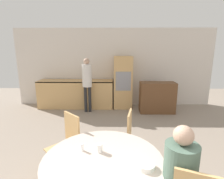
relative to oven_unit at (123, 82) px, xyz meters
The scene contains 12 objects.
wall_back 0.63m from the oven_unit, 131.06° to the left, with size 6.67×0.05×2.60m.
kitchen_counter 1.60m from the oven_unit, behind, with size 2.44×0.60×0.91m.
oven_unit is the anchor object (origin of this frame).
sideboard 1.21m from the oven_unit, 25.48° to the right, with size 1.05×0.45×0.94m.
dining_table 4.02m from the oven_unit, 95.66° to the right, with size 1.31×1.31×0.74m.
chair_far_left 3.44m from the oven_unit, 106.70° to the right, with size 0.57×0.57×0.95m.
chair_far_right 3.12m from the oven_unit, 92.28° to the right, with size 0.47×0.47×0.95m.
person_seated 4.30m from the oven_unit, 85.55° to the right, with size 0.30×0.36×1.25m.
person_standing 1.22m from the oven_unit, 156.00° to the right, with size 0.29×0.29×1.65m.
cup 3.90m from the oven_unit, 96.45° to the right, with size 0.07×0.07×0.10m.
bowl_near 4.15m from the oven_unit, 89.40° to the right, with size 0.17×0.17×0.05m.
salt_shaker 3.90m from the oven_unit, 99.47° to the right, with size 0.03×0.03×0.09m.
Camera 1 is at (0.02, -0.60, 1.89)m, focal length 28.00 mm.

